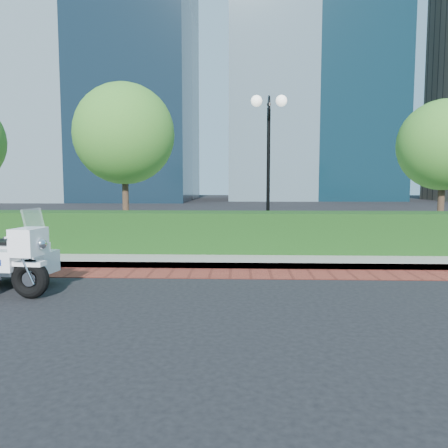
{
  "coord_description": "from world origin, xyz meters",
  "views": [
    {
      "loc": [
        0.2,
        -7.44,
        1.89
      ],
      "look_at": [
        -0.15,
        1.97,
        1.0
      ],
      "focal_mm": 35.0,
      "sensor_mm": 36.0,
      "label": 1
    }
  ],
  "objects": [
    {
      "name": "ground",
      "position": [
        0.0,
        0.0,
        0.0
      ],
      "size": [
        120.0,
        120.0,
        0.0
      ],
      "primitive_type": "plane",
      "color": "black",
      "rests_on": "ground"
    },
    {
      "name": "brick_strip",
      "position": [
        0.0,
        1.5,
        0.01
      ],
      "size": [
        60.0,
        1.0,
        0.01
      ],
      "primitive_type": "cube",
      "color": "maroon",
      "rests_on": "ground"
    },
    {
      "name": "sidewalk",
      "position": [
        0.0,
        6.0,
        0.07
      ],
      "size": [
        60.0,
        8.0,
        0.15
      ],
      "primitive_type": "cube",
      "color": "gray",
      "rests_on": "ground"
    },
    {
      "name": "hedge_main",
      "position": [
        0.0,
        3.6,
        0.65
      ],
      "size": [
        18.0,
        1.2,
        1.0
      ],
      "primitive_type": "cube",
      "color": "#183311",
      "rests_on": "sidewalk"
    },
    {
      "name": "lamppost",
      "position": [
        1.0,
        5.2,
        2.96
      ],
      "size": [
        1.02,
        0.7,
        4.21
      ],
      "color": "black",
      "rests_on": "sidewalk"
    },
    {
      "name": "tree_b",
      "position": [
        -3.5,
        6.5,
        3.43
      ],
      "size": [
        3.2,
        3.2,
        4.89
      ],
      "color": "#332319",
      "rests_on": "sidewalk"
    },
    {
      "name": "tree_c",
      "position": [
        6.5,
        6.5,
        3.05
      ],
      "size": [
        2.8,
        2.8,
        4.3
      ],
      "color": "#332319",
      "rests_on": "sidewalk"
    },
    {
      "name": "tower_left",
      "position": [
        -16.0,
        40.0,
        20.0
      ],
      "size": [
        22.0,
        16.0,
        40.0
      ],
      "primitive_type": "cube",
      "color": "black",
      "rests_on": "ground"
    }
  ]
}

